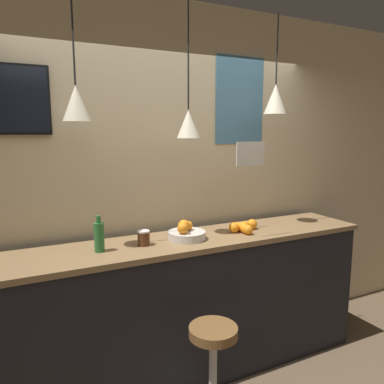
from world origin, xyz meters
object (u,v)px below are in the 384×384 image
Objects in this scene: fruit_bowl at (186,233)px; spread_jar at (144,238)px; juice_bottle at (99,236)px; mounted_tv at (0,99)px; bar_stool at (213,367)px.

spread_jar is (-0.33, 0.00, 0.01)m from fruit_bowl.
spread_jar is at bearing 0.00° from juice_bottle.
juice_bottle is 0.40× the size of mounted_tv.
bar_stool is at bearing -41.04° from mounted_tv.
spread_jar is at bearing 111.68° from bar_stool.
bar_stool is 0.92m from fruit_bowl.
mounted_tv is at bearing 146.71° from juice_bottle.
bar_stool is at bearing -68.32° from spread_jar.
fruit_bowl is 2.62× the size of spread_jar.
mounted_tv is (-0.52, 0.34, 0.89)m from juice_bottle.
spread_jar reaches higher than bar_stool.
fruit_bowl is 0.33m from spread_jar.
spread_jar is at bearing -22.47° from mounted_tv.
juice_bottle is at bearing -33.29° from mounted_tv.
juice_bottle is at bearing 179.89° from fruit_bowl.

